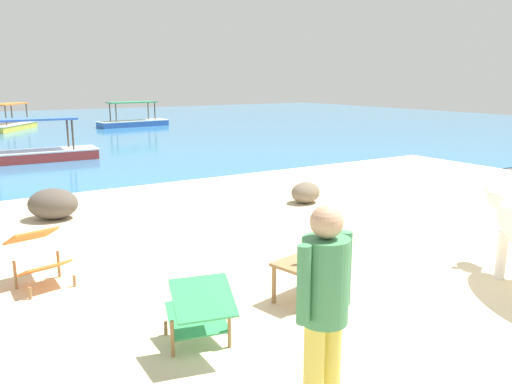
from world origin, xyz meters
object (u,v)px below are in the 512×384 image
bottle (303,253)px  boat_yellow (10,125)px  person_standing (324,303)px  deck_chair_near (38,253)px  deck_chair_far (200,310)px  low_bench_table (307,266)px  boat_blue (133,121)px  boat_red (34,152)px

bottle → boat_yellow: 23.52m
person_standing → boat_yellow: size_ratio=0.44×
deck_chair_near → deck_chair_far: (0.95, -2.41, 0.00)m
deck_chair_far → deck_chair_near: bearing=35.6°
low_bench_table → person_standing: bearing=-137.8°
boat_yellow → boat_blue: same height
boat_red → low_bench_table: bearing=95.4°
person_standing → deck_chair_near: bearing=-173.7°
bottle → boat_blue: bearing=75.3°
person_standing → bottle: bearing=135.6°
person_standing → boat_blue: 24.99m
low_bench_table → bottle: size_ratio=2.83×
deck_chair_far → boat_yellow: bearing=10.6°
low_bench_table → boat_blue: size_ratio=0.22×
boat_yellow → boat_red: same height
low_bench_table → deck_chair_near: bearing=127.5°
deck_chair_near → boat_red: 10.53m
low_bench_table → bottle: bearing=-156.9°
deck_chair_far → boat_red: (0.73, 12.80, -0.13)m
boat_yellow → low_bench_table: bearing=-146.7°
low_bench_table → bottle: (-0.12, -0.09, 0.20)m
deck_chair_far → person_standing: 1.56m
person_standing → boat_red: bearing=167.3°
low_bench_table → boat_yellow: size_ratio=0.23×
deck_chair_far → low_bench_table: bearing=-62.1°
bottle → deck_chair_near: bearing=137.5°
boat_yellow → person_standing: bearing=-149.6°
person_standing → boat_yellow: person_standing is taller
deck_chair_far → boat_yellow: size_ratio=0.24×
bottle → deck_chair_far: 1.42m
boat_yellow → bottle: bearing=-147.0°
boat_red → boat_blue: bearing=-121.7°
boat_blue → bottle: bearing=69.7°
person_standing → low_bench_table: bearing=134.2°
bottle → boat_red: (-0.64, 12.52, -0.33)m
person_standing → boat_blue: (6.98, 23.98, -0.70)m
low_bench_table → deck_chair_far: 1.54m
deck_chair_far → person_standing: (0.23, -1.44, 0.56)m
deck_chair_far → person_standing: person_standing is taller
person_standing → deck_chair_far: bearing=178.3°
person_standing → boat_red: (0.51, 14.24, -0.70)m
low_bench_table → bottle: 0.25m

